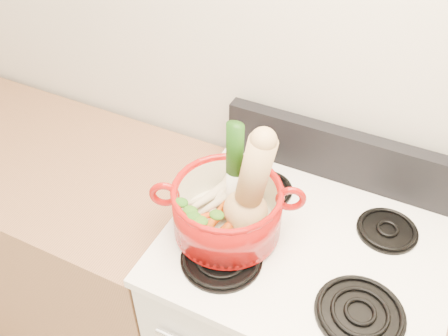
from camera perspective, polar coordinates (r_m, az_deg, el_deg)
The scene contains 26 objects.
wall_back at distance 1.47m, azimuth 15.58°, elevation 10.19°, with size 3.50×0.02×2.60m, color beige.
stove_body at distance 1.83m, azimuth 7.75°, elevation -18.27°, with size 0.76×0.65×0.92m, color white.
cooktop at distance 1.44m, azimuth 9.46°, elevation -8.78°, with size 0.78×0.67×0.03m, color white.
control_backsplash at distance 1.58m, azimuth 13.44°, elevation 1.35°, with size 0.76×0.05×0.18m, color black.
counter_left at distance 2.22m, azimuth -19.16°, elevation -6.86°, with size 1.36×0.65×0.90m, color #986948.
burner_front_left at distance 1.37m, azimuth -0.28°, elevation -10.18°, with size 0.22×0.22×0.02m, color black.
burner_front_right at distance 1.32m, azimuth 15.28°, elevation -15.63°, with size 0.22×0.22×0.02m, color black.
burner_back_left at distance 1.55m, azimuth 4.67°, elevation -2.31°, with size 0.17×0.17×0.02m, color black.
burner_back_right at distance 1.51m, azimuth 18.17°, elevation -6.67°, with size 0.17×0.17×0.02m, color black.
dutch_oven at distance 1.37m, azimuth 0.37°, elevation -4.77°, with size 0.30×0.30×0.15m, color #930C09.
pot_handle_left at distance 1.35m, azimuth -6.82°, elevation -3.00°, with size 0.08×0.08×0.02m, color #930C09.
pot_handle_right at distance 1.34m, azimuth 7.64°, elevation -3.51°, with size 0.08×0.08×0.02m, color #930C09.
squash at distance 1.28m, azimuth 2.61°, elevation -1.73°, with size 0.13×0.13×0.31m, color tan, non-canonical shape.
leek at distance 1.32m, azimuth 1.19°, elevation -0.07°, with size 0.05×0.05×0.31m, color white.
ginger at distance 1.44m, azimuth 1.97°, elevation -3.01°, with size 0.09×0.07×0.05m, color tan.
parsnip_0 at distance 1.43m, azimuth -1.80°, elevation -3.81°, with size 0.04×0.04×0.21m, color beige.
parsnip_1 at distance 1.42m, azimuth -2.33°, elevation -3.56°, with size 0.04×0.04×0.17m, color beige.
parsnip_2 at distance 1.43m, azimuth 0.14°, elevation -3.14°, with size 0.04×0.04×0.17m, color beige.
parsnip_3 at distance 1.40m, azimuth -2.15°, elevation -3.52°, with size 0.04×0.04×0.18m, color beige.
parsnip_4 at distance 1.41m, azimuth -0.31°, elevation -2.95°, with size 0.04×0.04×0.21m, color beige.
parsnip_5 at distance 1.38m, azimuth -0.44°, elevation -3.68°, with size 0.04×0.04×0.22m, color beige.
carrot_0 at distance 1.36m, azimuth -1.67°, elevation -6.86°, with size 0.03×0.03×0.17m, color #B94009.
carrot_1 at distance 1.37m, azimuth -1.25°, elevation -6.26°, with size 0.03×0.03×0.14m, color #D1430A.
carrot_2 at distance 1.37m, azimuth 1.35°, elevation -5.93°, with size 0.03×0.03×0.16m, color #C54709.
carrot_3 at distance 1.36m, azimuth -2.16°, elevation -5.63°, with size 0.03×0.03×0.13m, color #D94D0A.
carrot_4 at distance 1.34m, azimuth -1.32°, elevation -6.18°, with size 0.03×0.03×0.16m, color #D8650A.
Camera 1 is at (0.19, 0.49, 2.04)m, focal length 40.00 mm.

